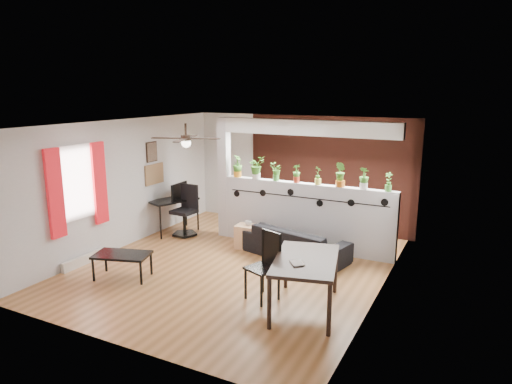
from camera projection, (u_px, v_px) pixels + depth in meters
name	position (u px, v px, depth m)	size (l,w,h in m)	color
room_shell	(235.00, 197.00, 8.11)	(6.30, 7.10, 2.90)	brown
partition_wall	(306.00, 216.00, 9.20)	(3.60, 0.18, 1.35)	#BCBCC1
ceiling_header	(308.00, 128.00, 8.81)	(3.60, 0.18, 0.30)	white
pier_column	(224.00, 178.00, 9.91)	(0.22, 0.20, 2.60)	#BCBCC1
brick_panel	(330.00, 174.00, 10.34)	(3.90, 0.05, 2.60)	#AA4431
vine_decal	(305.00, 198.00, 9.03)	(3.31, 0.01, 0.30)	black
window_assembly	(77.00, 185.00, 8.15)	(0.09, 1.30, 1.55)	white
baseboard_heater	(84.00, 260.00, 8.45)	(0.08, 1.00, 0.18)	silver
corkboard	(154.00, 174.00, 10.06)	(0.03, 0.60, 0.45)	olive
framed_art	(152.00, 152.00, 9.91)	(0.03, 0.34, 0.44)	#8C7259
ceiling_fan	(186.00, 140.00, 7.98)	(1.19, 1.19, 0.43)	black
potted_plant_0	(237.00, 165.00, 9.70)	(0.26, 0.29, 0.47)	orange
potted_plant_1	(256.00, 167.00, 9.50)	(0.29, 0.31, 0.48)	silver
potted_plant_2	(276.00, 171.00, 9.31)	(0.22, 0.22, 0.36)	#3C8D33
potted_plant_3	(297.00, 173.00, 9.11)	(0.23, 0.23, 0.37)	#AD321B
potted_plant_4	(318.00, 175.00, 8.91)	(0.22, 0.21, 0.37)	#DFD44E
potted_plant_5	(341.00, 174.00, 8.70)	(0.33, 0.33, 0.48)	#C56117
potted_plant_6	(364.00, 177.00, 8.51)	(0.24, 0.20, 0.41)	white
potted_plant_7	(389.00, 181.00, 8.31)	(0.20, 0.17, 0.36)	#408530
sofa	(296.00, 243.00, 8.78)	(1.96, 0.77, 0.57)	black
cube_shelf	(246.00, 236.00, 9.31)	(0.40, 0.35, 0.48)	tan
cup	(248.00, 223.00, 9.22)	(0.13, 0.13, 0.10)	gray
computer_desk	(173.00, 202.00, 10.25)	(0.89, 1.19, 0.77)	black
monitor	(177.00, 194.00, 10.34)	(0.06, 0.34, 0.19)	black
office_chair	(186.00, 214.00, 10.08)	(0.58, 0.58, 1.11)	black
dining_table	(306.00, 264.00, 6.60)	(1.20, 1.61, 0.79)	black
book	(291.00, 264.00, 6.36)	(0.17, 0.22, 0.02)	gray
folding_chair	(267.00, 260.00, 6.99)	(0.56, 0.56, 1.06)	black
coffee_table	(122.00, 256.00, 7.79)	(1.04, 0.77, 0.43)	black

